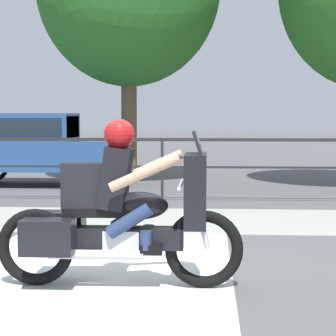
# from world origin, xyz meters

# --- Properties ---
(ground_plane) EXTENTS (120.00, 120.00, 0.00)m
(ground_plane) POSITION_xyz_m (0.00, 0.00, 0.00)
(ground_plane) COLOR #565659
(sidewalk_band) EXTENTS (44.00, 2.40, 0.01)m
(sidewalk_band) POSITION_xyz_m (0.00, 3.40, 0.01)
(sidewalk_band) COLOR #A8A59E
(sidewalk_band) RESTS_ON ground
(crosswalk_band) EXTENTS (2.84, 6.00, 0.01)m
(crosswalk_band) POSITION_xyz_m (-0.31, -0.20, 0.00)
(crosswalk_band) COLOR silver
(crosswalk_band) RESTS_ON ground
(fence_railing) EXTENTS (36.00, 0.05, 1.20)m
(fence_railing) POSITION_xyz_m (0.00, 5.51, 0.94)
(fence_railing) COLOR #232326
(fence_railing) RESTS_ON ground
(motorcycle) EXTENTS (2.34, 0.76, 1.59)m
(motorcycle) POSITION_xyz_m (0.04, -0.56, 0.71)
(motorcycle) COLOR black
(motorcycle) RESTS_ON ground
(parked_car) EXTENTS (4.22, 1.76, 1.67)m
(parked_car) POSITION_xyz_m (-3.19, 8.27, 0.96)
(parked_car) COLOR #284C84
(parked_car) RESTS_ON ground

